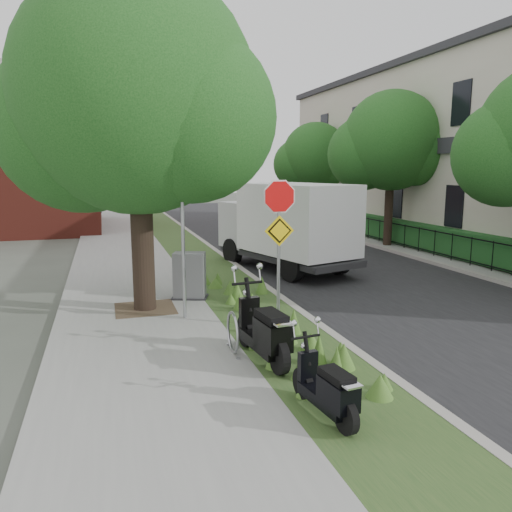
% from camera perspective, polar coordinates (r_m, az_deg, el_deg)
% --- Properties ---
extents(ground, '(120.00, 120.00, 0.00)m').
position_cam_1_polar(ground, '(10.79, 10.72, -8.75)').
color(ground, '#4C5147').
rests_on(ground, ground).
extents(sidewalk_near, '(3.50, 60.00, 0.12)m').
position_cam_1_polar(sidewalk_near, '(19.33, -15.00, -0.41)').
color(sidewalk_near, gray).
rests_on(sidewalk_near, ground).
extents(verge, '(2.00, 60.00, 0.12)m').
position_cam_1_polar(verge, '(19.60, -6.94, 0.01)').
color(verge, '#294B20').
rests_on(verge, ground).
extents(kerb_near, '(0.20, 60.00, 0.13)m').
position_cam_1_polar(kerb_near, '(19.79, -4.10, 0.17)').
color(kerb_near, '#9E9991').
rests_on(kerb_near, ground).
extents(road, '(7.00, 60.00, 0.01)m').
position_cam_1_polar(road, '(20.85, 5.32, 0.49)').
color(road, black).
rests_on(road, ground).
extents(kerb_far, '(0.20, 60.00, 0.13)m').
position_cam_1_polar(kerb_far, '(22.39, 13.64, 1.06)').
color(kerb_far, '#9E9991').
rests_on(kerb_far, ground).
extents(footpath_far, '(3.20, 60.00, 0.12)m').
position_cam_1_polar(footpath_far, '(23.30, 17.25, 1.22)').
color(footpath_far, gray).
rests_on(footpath_far, ground).
extents(street_tree_main, '(6.21, 5.54, 7.66)m').
position_cam_1_polar(street_tree_main, '(11.98, -13.85, 16.27)').
color(street_tree_main, black).
rests_on(street_tree_main, ground).
extents(bare_post, '(0.08, 0.08, 4.00)m').
position_cam_1_polar(bare_post, '(11.02, -8.37, 3.03)').
color(bare_post, '#A5A8AD').
rests_on(bare_post, ground).
extents(bike_hoop, '(0.06, 0.78, 0.77)m').
position_cam_1_polar(bike_hoop, '(9.17, -2.67, -8.71)').
color(bike_hoop, '#A5A8AD').
rests_on(bike_hoop, ground).
extents(sign_assembly, '(0.94, 0.08, 3.22)m').
position_cam_1_polar(sign_assembly, '(10.26, 2.66, 3.78)').
color(sign_assembly, '#A5A8AD').
rests_on(sign_assembly, ground).
extents(fence_far, '(0.04, 24.00, 1.00)m').
position_cam_1_polar(fence_far, '(22.67, 15.23, 2.64)').
color(fence_far, black).
rests_on(fence_far, ground).
extents(hedge_far, '(1.00, 24.00, 1.10)m').
position_cam_1_polar(hedge_far, '(23.05, 16.71, 2.69)').
color(hedge_far, '#1B4D1F').
rests_on(hedge_far, footpath_far).
extents(terrace_houses, '(7.40, 26.40, 8.20)m').
position_cam_1_polar(terrace_houses, '(25.07, 24.10, 10.80)').
color(terrace_houses, '#BCB6A1').
rests_on(terrace_houses, ground).
extents(brick_building, '(9.40, 10.40, 8.30)m').
position_cam_1_polar(brick_building, '(31.38, -25.99, 10.43)').
color(brick_building, maroon).
rests_on(brick_building, ground).
extents(far_tree_b, '(4.83, 4.31, 6.56)m').
position_cam_1_polar(far_tree_b, '(22.43, 15.03, 12.05)').
color(far_tree_b, black).
rests_on(far_tree_b, ground).
extents(far_tree_c, '(4.37, 3.89, 5.93)m').
position_cam_1_polar(far_tree_c, '(29.52, 6.65, 10.94)').
color(far_tree_c, black).
rests_on(far_tree_c, ground).
extents(scooter_near, '(0.56, 2.01, 0.96)m').
position_cam_1_polar(scooter_near, '(8.64, 1.23, -9.28)').
color(scooter_near, black).
rests_on(scooter_near, ground).
extents(scooter_far, '(0.45, 1.55, 0.74)m').
position_cam_1_polar(scooter_far, '(6.92, 8.47, -15.43)').
color(scooter_far, black).
rests_on(scooter_far, ground).
extents(box_truck, '(3.63, 5.91, 2.51)m').
position_cam_1_polar(box_truck, '(16.86, 3.60, 3.84)').
color(box_truck, '#262628').
rests_on(box_truck, ground).
extents(utility_cabinet, '(1.03, 0.85, 1.19)m').
position_cam_1_polar(utility_cabinet, '(12.98, -7.60, -2.31)').
color(utility_cabinet, '#262628').
rests_on(utility_cabinet, ground).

